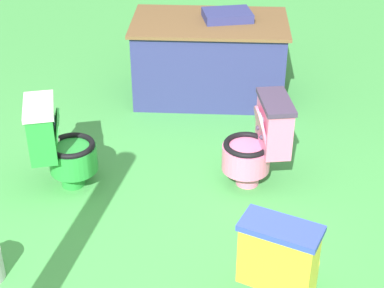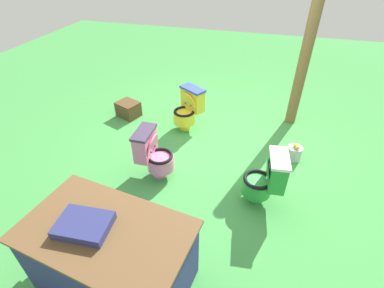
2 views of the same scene
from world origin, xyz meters
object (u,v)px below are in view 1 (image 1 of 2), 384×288
at_px(toilet_yellow, 283,263).
at_px(vendor_table, 209,58).
at_px(toilet_pink, 259,142).
at_px(toilet_green, 59,145).

bearing_deg(toilet_yellow, vendor_table, 123.57).
bearing_deg(toilet_yellow, toilet_pink, 117.09).
relative_size(toilet_green, vendor_table, 0.46).
bearing_deg(vendor_table, toilet_pink, -82.44).
distance_m(toilet_pink, toilet_yellow, 1.33).
bearing_deg(toilet_pink, toilet_green, 85.48).
height_order(toilet_pink, toilet_yellow, same).
distance_m(toilet_green, toilet_yellow, 1.99).
height_order(toilet_pink, vendor_table, vendor_table).
bearing_deg(vendor_table, toilet_yellow, -88.00).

